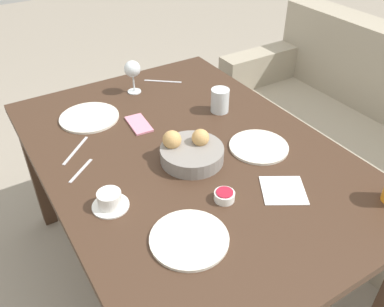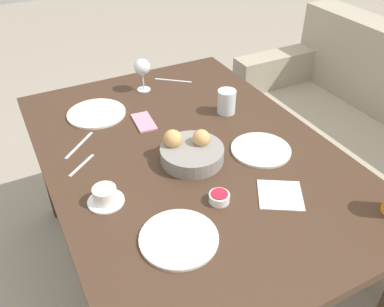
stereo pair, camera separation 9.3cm
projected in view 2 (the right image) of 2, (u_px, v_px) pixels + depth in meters
ground_plane at (190, 270)px, 1.96m from camera, size 10.00×10.00×0.00m
dining_table at (189, 167)px, 1.59m from camera, size 1.47×1.04×0.71m
couch at (371, 155)px, 2.16m from camera, size 1.57×0.70×0.91m
bread_basket at (191, 151)px, 1.48m from camera, size 0.23×0.23×0.11m
plate_near_left at (97, 113)px, 1.75m from camera, size 0.25×0.25×0.01m
plate_near_right at (179, 238)px, 1.18m from camera, size 0.23×0.23×0.01m
plate_far_center at (261, 150)px, 1.54m from camera, size 0.23×0.23×0.01m
water_tumbler at (227, 102)px, 1.74m from camera, size 0.08×0.08×0.10m
wine_glass at (142, 68)px, 1.87m from camera, size 0.08×0.08×0.16m
coffee_cup at (105, 196)px, 1.30m from camera, size 0.12×0.12×0.06m
jam_bowl_berry at (219, 197)px, 1.31m from camera, size 0.07×0.07×0.03m
fork_silver at (173, 80)px, 2.02m from camera, size 0.13×0.15×0.00m
knife_silver at (79, 145)px, 1.57m from camera, size 0.14×0.14×0.00m
spoon_coffee at (82, 165)px, 1.47m from camera, size 0.10×0.12×0.00m
napkin at (280, 195)px, 1.34m from camera, size 0.20×0.20×0.00m
cell_phone at (144, 122)px, 1.70m from camera, size 0.16×0.09×0.01m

